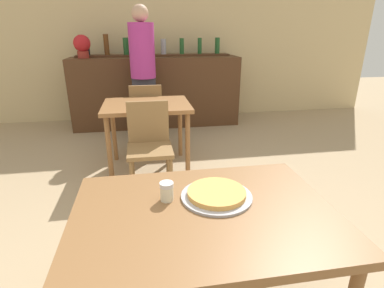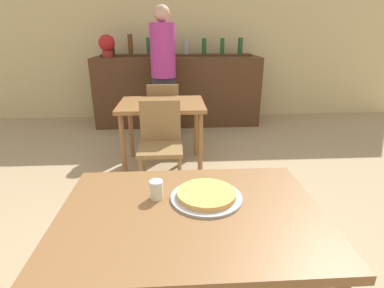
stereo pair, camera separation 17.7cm
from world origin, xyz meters
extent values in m
cube|color=#D1B784|center=(0.00, 4.24, 1.40)|extent=(8.00, 0.05, 2.80)
cube|color=brown|center=(0.00, 0.00, 0.70)|extent=(1.14, 0.81, 0.04)
cylinder|color=brown|center=(-0.51, 0.34, 0.34)|extent=(0.05, 0.05, 0.68)
cylinder|color=brown|center=(0.51, 0.34, 0.34)|extent=(0.05, 0.05, 0.68)
cube|color=brown|center=(-0.19, 2.04, 0.72)|extent=(0.90, 0.72, 0.04)
cylinder|color=brown|center=(-0.59, 1.74, 0.35)|extent=(0.05, 0.05, 0.70)
cylinder|color=brown|center=(0.20, 1.74, 0.35)|extent=(0.05, 0.05, 0.70)
cylinder|color=brown|center=(-0.59, 2.34, 0.35)|extent=(0.05, 0.05, 0.70)
cylinder|color=brown|center=(0.20, 2.34, 0.35)|extent=(0.05, 0.05, 0.70)
cube|color=#4C2D19|center=(0.00, 3.73, 0.54)|extent=(2.60, 0.56, 1.08)
cube|color=#4C2D19|center=(0.00, 3.87, 1.09)|extent=(2.39, 0.24, 0.03)
cylinder|color=black|center=(-1.02, 3.87, 1.24)|extent=(0.07, 0.07, 0.25)
cylinder|color=#5B3314|center=(-0.73, 3.87, 1.26)|extent=(0.08, 0.08, 0.30)
cylinder|color=#1E5123|center=(-0.44, 3.87, 1.23)|extent=(0.08, 0.08, 0.25)
cylinder|color=#5B3314|center=(-0.15, 3.87, 1.24)|extent=(0.07, 0.07, 0.25)
cylinder|color=#9999A3|center=(0.15, 3.87, 1.22)|extent=(0.08, 0.08, 0.23)
cylinder|color=#1E5123|center=(0.44, 3.87, 1.23)|extent=(0.07, 0.07, 0.24)
cylinder|color=#1E5123|center=(0.73, 3.87, 1.23)|extent=(0.06, 0.06, 0.24)
cylinder|color=#1E5123|center=(1.02, 3.87, 1.23)|extent=(0.08, 0.08, 0.25)
cube|color=olive|center=(-0.19, 1.43, 0.45)|extent=(0.40, 0.40, 0.04)
cube|color=olive|center=(-0.19, 1.61, 0.66)|extent=(0.38, 0.04, 0.39)
cylinder|color=olive|center=(-0.36, 1.26, 0.22)|extent=(0.03, 0.03, 0.43)
cylinder|color=olive|center=(-0.02, 1.26, 0.22)|extent=(0.03, 0.03, 0.43)
cylinder|color=olive|center=(-0.36, 1.60, 0.22)|extent=(0.03, 0.03, 0.43)
cylinder|color=olive|center=(-0.02, 1.60, 0.22)|extent=(0.03, 0.03, 0.43)
cube|color=olive|center=(-0.19, 2.65, 0.45)|extent=(0.40, 0.40, 0.04)
cube|color=olive|center=(-0.19, 2.47, 0.66)|extent=(0.38, 0.04, 0.39)
cylinder|color=olive|center=(-0.02, 2.82, 0.22)|extent=(0.03, 0.03, 0.43)
cylinder|color=olive|center=(-0.36, 2.82, 0.22)|extent=(0.03, 0.03, 0.43)
cylinder|color=olive|center=(-0.02, 2.48, 0.22)|extent=(0.03, 0.03, 0.43)
cylinder|color=olive|center=(-0.36, 2.48, 0.22)|extent=(0.03, 0.03, 0.43)
cylinder|color=#A3A3A8|center=(0.08, 0.10, 0.73)|extent=(0.33, 0.33, 0.01)
cylinder|color=gold|center=(0.08, 0.10, 0.75)|extent=(0.27, 0.27, 0.02)
cylinder|color=beige|center=(-0.15, 0.11, 0.76)|extent=(0.06, 0.06, 0.07)
cylinder|color=silver|center=(-0.15, 0.11, 0.80)|extent=(0.06, 0.06, 0.02)
cube|color=#2D2D38|center=(-0.20, 3.15, 0.43)|extent=(0.32, 0.18, 0.85)
cylinder|color=#B2338C|center=(-0.20, 3.15, 1.20)|extent=(0.34, 0.34, 0.71)
sphere|color=tan|center=(-0.20, 3.15, 1.67)|extent=(0.22, 0.22, 0.22)
cylinder|color=maroon|center=(-1.05, 3.68, 1.13)|extent=(0.16, 0.16, 0.10)
sphere|color=red|center=(-1.05, 3.68, 1.29)|extent=(0.24, 0.24, 0.24)
camera|label=1|loc=(-0.24, -1.08, 1.45)|focal=28.00mm
camera|label=2|loc=(-0.06, -1.11, 1.45)|focal=28.00mm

